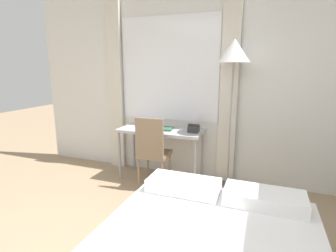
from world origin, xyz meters
name	(u,v)px	position (x,y,z in m)	size (l,w,h in m)	color
wall_back_with_window	(191,87)	(-0.05, 2.66, 1.35)	(5.25, 0.13, 2.70)	silver
desk	(161,134)	(-0.38, 2.32, 0.70)	(1.20, 0.53, 0.77)	#B2B2B7
desk_chair	(152,149)	(-0.39, 2.03, 0.56)	(0.42, 0.42, 1.00)	#8C7259
standing_lamp	(234,60)	(0.58, 2.39, 1.71)	(0.40, 0.40, 1.98)	#4C4C51
telephone	(194,128)	(0.10, 2.32, 0.82)	(0.16, 0.15, 0.11)	#2D2D2D
book	(164,129)	(-0.33, 2.31, 0.78)	(0.25, 0.25, 0.02)	#33664C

